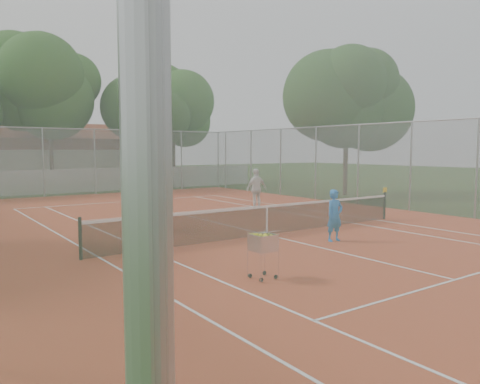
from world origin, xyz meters
TOP-DOWN VIEW (x-y plane):
  - ground at (0.00, 0.00)m, footprint 120.00×120.00m
  - court_pad at (0.00, 0.00)m, footprint 18.00×34.00m
  - court_lines at (0.00, 0.00)m, footprint 10.98×23.78m
  - tennis_net at (0.00, 0.00)m, footprint 11.88×0.10m
  - perimeter_fence at (0.00, 0.00)m, footprint 18.00×34.00m
  - boundary_wall at (0.00, 19.00)m, footprint 26.00×0.30m
  - clubhouse at (-2.00, 29.00)m, footprint 16.40×9.00m
  - tropical_trees at (0.00, 22.00)m, footprint 29.00×19.00m
  - player_near at (1.03, -1.97)m, footprint 0.60×0.42m
  - player_far_left at (-2.68, 2.90)m, footprint 0.91×0.78m
  - player_far_right at (3.73, 5.46)m, footprint 1.11×0.48m
  - ball_hopper at (-3.27, -3.99)m, footprint 0.66×0.66m

SIDE VIEW (x-z plane):
  - ground at x=0.00m, z-range 0.00..0.00m
  - court_pad at x=0.00m, z-range 0.00..0.02m
  - court_lines at x=0.00m, z-range 0.02..0.03m
  - tennis_net at x=0.00m, z-range 0.02..1.00m
  - ball_hopper at x=-3.27m, z-range 0.02..1.08m
  - boundary_wall at x=0.00m, z-range 0.00..1.50m
  - player_near at x=1.03m, z-range 0.02..1.58m
  - player_far_left at x=-2.68m, z-range 0.02..1.66m
  - player_far_right at x=3.73m, z-range 0.02..1.90m
  - perimeter_fence at x=0.00m, z-range 0.00..4.00m
  - clubhouse at x=-2.00m, z-range 0.00..4.40m
  - tropical_trees at x=0.00m, z-range 0.00..10.00m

